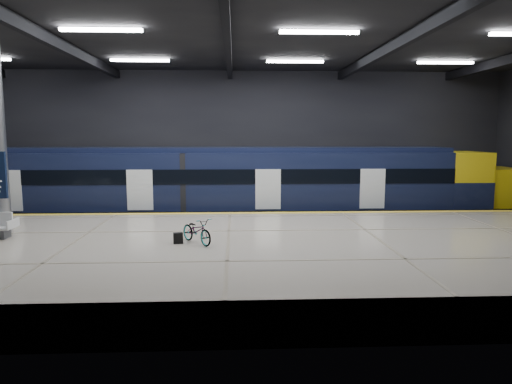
{
  "coord_description": "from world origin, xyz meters",
  "views": [
    {
      "loc": [
        0.24,
        -17.24,
        4.56
      ],
      "look_at": [
        1.1,
        1.5,
        2.2
      ],
      "focal_mm": 32.0,
      "sensor_mm": 36.0,
      "label": 1
    }
  ],
  "objects": [
    {
      "name": "ground",
      "position": [
        0.0,
        0.0,
        0.0
      ],
      "size": [
        30.0,
        30.0,
        0.0
      ],
      "primitive_type": "plane",
      "color": "black",
      "rests_on": "ground"
    },
    {
      "name": "room_shell",
      "position": [
        -0.0,
        0.0,
        5.72
      ],
      "size": [
        30.1,
        16.1,
        8.05
      ],
      "color": "black",
      "rests_on": "ground"
    },
    {
      "name": "platform",
      "position": [
        0.0,
        -2.5,
        0.55
      ],
      "size": [
        30.0,
        11.0,
        1.1
      ],
      "primitive_type": "cube",
      "color": "#B5A899",
      "rests_on": "ground"
    },
    {
      "name": "safety_strip",
      "position": [
        0.0,
        2.75,
        1.11
      ],
      "size": [
        30.0,
        0.4,
        0.01
      ],
      "primitive_type": "cube",
      "color": "yellow",
      "rests_on": "platform"
    },
    {
      "name": "rails",
      "position": [
        0.0,
        5.5,
        0.08
      ],
      "size": [
        30.0,
        1.52,
        0.16
      ],
      "color": "gray",
      "rests_on": "ground"
    },
    {
      "name": "train",
      "position": [
        0.59,
        5.5,
        2.06
      ],
      "size": [
        29.4,
        2.84,
        3.79
      ],
      "color": "black",
      "rests_on": "ground"
    },
    {
      "name": "bicycle",
      "position": [
        -1.0,
        -2.86,
        1.52
      ],
      "size": [
        1.4,
        1.6,
        0.83
      ],
      "primitive_type": "imported",
      "rotation": [
        0.0,
        0.0,
        0.65
      ],
      "color": "#99999E",
      "rests_on": "platform"
    },
    {
      "name": "pannier_bag",
      "position": [
        -1.6,
        -2.86,
        1.28
      ],
      "size": [
        0.33,
        0.24,
        0.35
      ],
      "primitive_type": "cube",
      "rotation": [
        0.0,
        0.0,
        0.23
      ],
      "color": "black",
      "rests_on": "platform"
    }
  ]
}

